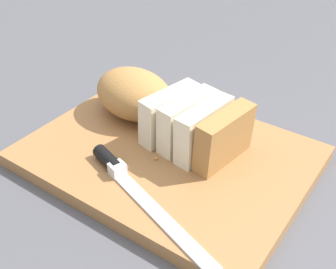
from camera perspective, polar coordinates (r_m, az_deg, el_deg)
The scene contains 7 objects.
ground_plane at distance 0.68m, azimuth -0.00°, elevation -3.69°, with size 3.00×3.00×0.00m, color #4C4C51.
cutting_board at distance 0.67m, azimuth -0.00°, elevation -2.91°, with size 0.43×0.32×0.02m, color #9E6B3D.
bread_loaf at distance 0.69m, azimuth -1.19°, elevation 3.77°, with size 0.30×0.14×0.08m.
bread_knife at distance 0.61m, azimuth -6.05°, elevation -5.58°, with size 0.26×0.10×0.02m.
crumb_near_knife at distance 0.72m, azimuth -0.11°, elevation 1.17°, with size 0.00×0.00×0.00m, color tan.
crumb_near_loaf at distance 0.66m, azimuth -0.98°, elevation -1.92°, with size 0.00×0.00×0.00m, color tan.
crumb_stray_left at distance 0.64m, azimuth -1.47°, elevation -3.31°, with size 0.01×0.01×0.01m, color tan.
Camera 1 is at (0.32, -0.42, 0.43)m, focal length 45.22 mm.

